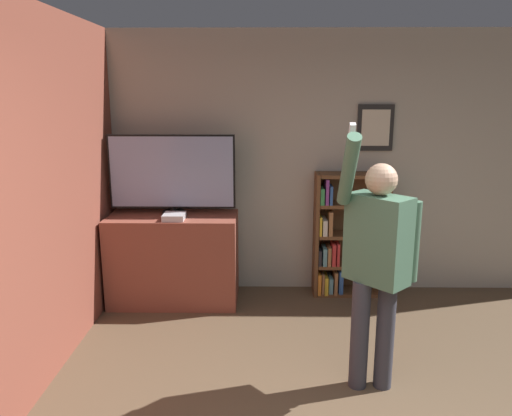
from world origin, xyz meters
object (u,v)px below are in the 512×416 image
Objects in this scene: television at (172,173)px; bookshelf at (344,239)px; game_console at (174,217)px; person at (377,257)px.

bookshelf is (1.74, 0.16, -0.71)m from television.
game_console is (0.05, -0.23, -0.38)m from television.
game_console is 0.17× the size of bookshelf.
person is at bearing -39.68° from game_console.
television is 5.57× the size of game_console.
person reaches higher than television.
person reaches higher than bookshelf.
person is (1.67, -1.58, -0.32)m from television.
bookshelf is 1.78m from person.
game_console is 0.12× the size of person.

